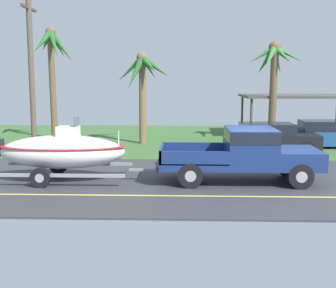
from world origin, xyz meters
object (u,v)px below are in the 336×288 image
(carport_awning, at_px, (298,97))
(palm_tree_near_left, at_px, (273,69))
(pickup_truck_towing, at_px, (249,152))
(palm_tree_near_right, at_px, (51,55))
(utility_pole, at_px, (31,73))
(parked_sedan_near, at_px, (331,135))
(palm_tree_mid, at_px, (143,77))
(parked_sedan_far, at_px, (270,138))
(boat_on_trailer, at_px, (62,151))

(carport_awning, relative_size, palm_tree_near_left, 1.20)
(pickup_truck_towing, bearing_deg, palm_tree_near_left, 75.18)
(pickup_truck_towing, xyz_separation_m, palm_tree_near_right, (-9.60, 10.18, 3.77))
(utility_pole, bearing_deg, parked_sedan_near, 11.82)
(carport_awning, bearing_deg, utility_pole, -150.80)
(parked_sedan_near, height_order, carport_awning, carport_awning)
(utility_pole, bearing_deg, palm_tree_mid, 39.56)
(pickup_truck_towing, distance_m, parked_sedan_far, 6.56)
(pickup_truck_towing, bearing_deg, parked_sedan_far, 73.52)
(palm_tree_near_left, distance_m, palm_tree_near_right, 12.28)
(boat_on_trailer, bearing_deg, carport_awning, 48.45)
(carport_awning, distance_m, palm_tree_mid, 9.83)
(palm_tree_near_left, height_order, palm_tree_near_right, palm_tree_near_right)
(palm_tree_near_right, bearing_deg, parked_sedan_near, -9.23)
(parked_sedan_far, relative_size, palm_tree_mid, 0.90)
(carport_awning, xyz_separation_m, palm_tree_near_right, (-14.23, -2.21, 2.40))
(parked_sedan_near, bearing_deg, pickup_truck_towing, -123.83)
(pickup_truck_towing, xyz_separation_m, utility_pole, (-8.93, 4.81, 2.67))
(boat_on_trailer, bearing_deg, parked_sedan_near, 33.91)
(palm_tree_near_right, bearing_deg, parked_sedan_far, -18.79)
(utility_pole, bearing_deg, parked_sedan_far, 7.74)
(boat_on_trailer, height_order, palm_tree_near_right, palm_tree_near_right)
(parked_sedan_near, distance_m, utility_pole, 14.76)
(boat_on_trailer, distance_m, parked_sedan_far, 10.34)
(palm_tree_near_left, bearing_deg, carport_awning, 50.13)
(pickup_truck_towing, bearing_deg, palm_tree_near_right, 133.33)
(parked_sedan_near, relative_size, palm_tree_near_left, 0.86)
(palm_tree_near_left, distance_m, utility_pole, 12.71)
(parked_sedan_far, bearing_deg, pickup_truck_towing, -106.48)
(parked_sedan_far, distance_m, palm_tree_near_left, 5.06)
(carport_awning, relative_size, palm_tree_near_right, 1.05)
(parked_sedan_near, relative_size, palm_tree_near_right, 0.75)
(pickup_truck_towing, relative_size, palm_tree_mid, 1.14)
(palm_tree_mid, bearing_deg, parked_sedan_far, -20.37)
(palm_tree_near_left, xyz_separation_m, palm_tree_near_right, (-12.25, 0.15, 0.81))
(parked_sedan_far, bearing_deg, palm_tree_mid, 159.63)
(pickup_truck_towing, height_order, parked_sedan_far, pickup_truck_towing)
(palm_tree_near_right, relative_size, utility_pole, 0.89)
(pickup_truck_towing, xyz_separation_m, boat_on_trailer, (-6.35, -0.00, -0.01))
(pickup_truck_towing, height_order, utility_pole, utility_pole)
(pickup_truck_towing, xyz_separation_m, parked_sedan_far, (1.86, 6.28, -0.35))
(pickup_truck_towing, relative_size, carport_awning, 0.84)
(pickup_truck_towing, bearing_deg, utility_pole, 151.69)
(boat_on_trailer, distance_m, utility_pole, 6.08)
(palm_tree_near_right, distance_m, utility_pole, 5.52)
(pickup_truck_towing, distance_m, palm_tree_near_left, 10.79)
(carport_awning, bearing_deg, palm_tree_mid, -157.07)
(boat_on_trailer, distance_m, parked_sedan_near, 13.94)
(parked_sedan_near, bearing_deg, palm_tree_near_left, 138.59)
(parked_sedan_near, xyz_separation_m, palm_tree_mid, (-9.57, 0.82, 2.87))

